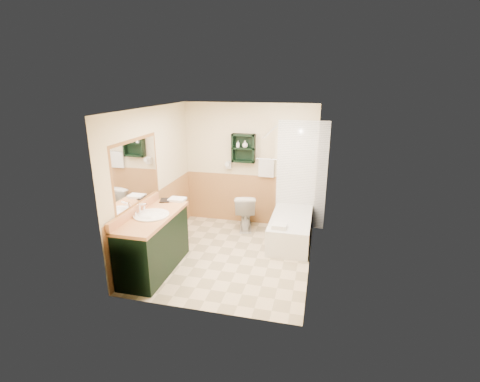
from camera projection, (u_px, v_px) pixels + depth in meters
name	position (u px, v px, depth m)	size (l,w,h in m)	color
floor	(230.00, 255.00, 5.81)	(3.00, 3.00, 0.00)	beige
back_wall	(250.00, 165.00, 6.85)	(2.60, 0.04, 2.40)	#F6EBC0
left_wall	(152.00, 181.00, 5.74)	(0.04, 3.00, 2.40)	#F6EBC0
right_wall	(315.00, 193.00, 5.15)	(0.04, 3.00, 2.40)	#F6EBC0
ceiling	(229.00, 107.00, 5.07)	(2.60, 3.00, 0.04)	white
wainscot_left	(157.00, 221.00, 5.95)	(2.98, 2.98, 1.00)	#B9804B
wainscot_back	(249.00, 199.00, 7.03)	(2.58, 2.58, 1.00)	#B9804B
mirror_frame	(137.00, 172.00, 5.13)	(1.30, 1.30, 1.00)	brown
mirror_glass	(137.00, 172.00, 5.13)	(1.20, 1.20, 0.90)	white
tile_right	(314.00, 188.00, 5.90)	(1.50, 1.50, 2.10)	white
tile_back	(301.00, 176.00, 6.63)	(0.95, 0.95, 2.10)	white
tile_accent	(316.00, 138.00, 5.64)	(1.50, 1.50, 0.10)	#14462B
wall_shelf	(243.00, 148.00, 6.66)	(0.45, 0.15, 0.55)	black
hair_dryer	(229.00, 165.00, 6.86)	(0.10, 0.24, 0.18)	silver
towel_bar	(267.00, 159.00, 6.67)	(0.40, 0.06, 0.40)	white
curtain_rod	(271.00, 130.00, 5.78)	(0.03, 0.03, 1.60)	silver
shower_curtain	(272.00, 177.00, 6.20)	(1.05, 1.05, 1.70)	#BCB08E
vanity	(154.00, 243.00, 5.23)	(0.59, 1.42, 0.90)	black
bathtub	(291.00, 228.00, 6.29)	(0.70, 1.50, 0.47)	silver
toilet	(245.00, 211.00, 6.80)	(0.40, 0.71, 0.70)	silver
counter_towel	(177.00, 199.00, 5.73)	(0.26, 0.21, 0.04)	white
vanity_book	(160.00, 195.00, 5.68)	(0.16, 0.02, 0.22)	black
tub_towel	(279.00, 226.00, 5.72)	(0.24, 0.20, 0.07)	white
soap_bottle_a	(238.00, 146.00, 6.67)	(0.06, 0.12, 0.06)	silver
soap_bottle_b	(245.00, 145.00, 6.63)	(0.11, 0.13, 0.11)	silver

